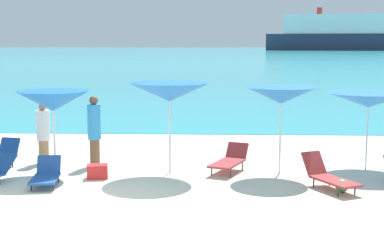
{
  "coord_description": "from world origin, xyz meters",
  "views": [
    {
      "loc": [
        2.73,
        -11.18,
        3.28
      ],
      "look_at": [
        2.13,
        4.1,
        1.2
      ],
      "focal_mm": 52.93,
      "sensor_mm": 36.0,
      "label": 1
    }
  ],
  "objects_px": {
    "umbrella_6": "(281,96)",
    "beachgoer_0": "(43,132)",
    "umbrella_4": "(53,101)",
    "cooler_box": "(97,172)",
    "lounge_chair_7": "(328,175)",
    "beach_ball": "(342,186)",
    "lounge_chair_9": "(46,175)",
    "beachgoer_1": "(94,129)",
    "umbrella_7": "(368,100)",
    "cruise_ship": "(337,34)",
    "umbrella_5": "(170,92)",
    "lounge_chair_5": "(230,160)"
  },
  "relations": [
    {
      "from": "cooler_box",
      "to": "cruise_ship",
      "type": "distance_m",
      "value": 259.96
    },
    {
      "from": "beachgoer_1",
      "to": "lounge_chair_9",
      "type": "bearing_deg",
      "value": -99.1
    },
    {
      "from": "beachgoer_1",
      "to": "cooler_box",
      "type": "relative_size",
      "value": 3.77
    },
    {
      "from": "umbrella_6",
      "to": "beachgoer_0",
      "type": "bearing_deg",
      "value": 170.58
    },
    {
      "from": "umbrella_6",
      "to": "beach_ball",
      "type": "xyz_separation_m",
      "value": [
        1.18,
        -1.78,
        -1.84
      ]
    },
    {
      "from": "umbrella_4",
      "to": "beach_ball",
      "type": "distance_m",
      "value": 7.29
    },
    {
      "from": "umbrella_7",
      "to": "beachgoer_1",
      "type": "relative_size",
      "value": 1.26
    },
    {
      "from": "umbrella_5",
      "to": "umbrella_6",
      "type": "distance_m",
      "value": 2.78
    },
    {
      "from": "umbrella_6",
      "to": "umbrella_4",
      "type": "bearing_deg",
      "value": -178.88
    },
    {
      "from": "umbrella_5",
      "to": "beach_ball",
      "type": "relative_size",
      "value": 7.79
    },
    {
      "from": "umbrella_6",
      "to": "lounge_chair_5",
      "type": "distance_m",
      "value": 2.11
    },
    {
      "from": "umbrella_6",
      "to": "cooler_box",
      "type": "height_order",
      "value": "umbrella_6"
    },
    {
      "from": "umbrella_7",
      "to": "lounge_chair_5",
      "type": "xyz_separation_m",
      "value": [
        -3.62,
        -0.56,
        -1.51
      ]
    },
    {
      "from": "lounge_chair_9",
      "to": "beachgoer_1",
      "type": "relative_size",
      "value": 0.71
    },
    {
      "from": "umbrella_4",
      "to": "cruise_ship",
      "type": "relative_size",
      "value": 0.03
    },
    {
      "from": "beachgoer_1",
      "to": "beach_ball",
      "type": "relative_size",
      "value": 6.37
    },
    {
      "from": "umbrella_4",
      "to": "umbrella_6",
      "type": "distance_m",
      "value": 5.72
    },
    {
      "from": "umbrella_5",
      "to": "beach_ball",
      "type": "distance_m",
      "value": 4.72
    },
    {
      "from": "lounge_chair_5",
      "to": "cruise_ship",
      "type": "bearing_deg",
      "value": 99.86
    },
    {
      "from": "umbrella_6",
      "to": "lounge_chair_9",
      "type": "distance_m",
      "value": 6.0
    },
    {
      "from": "beach_ball",
      "to": "cooler_box",
      "type": "relative_size",
      "value": 0.59
    },
    {
      "from": "lounge_chair_9",
      "to": "umbrella_7",
      "type": "bearing_deg",
      "value": 8.06
    },
    {
      "from": "beachgoer_1",
      "to": "umbrella_7",
      "type": "bearing_deg",
      "value": 8.18
    },
    {
      "from": "cooler_box",
      "to": "umbrella_4",
      "type": "bearing_deg",
      "value": 142.42
    },
    {
      "from": "lounge_chair_5",
      "to": "cooler_box",
      "type": "xyz_separation_m",
      "value": [
        -3.25,
        -0.87,
        -0.13
      ]
    },
    {
      "from": "lounge_chair_5",
      "to": "lounge_chair_9",
      "type": "bearing_deg",
      "value": -137.33
    },
    {
      "from": "umbrella_5",
      "to": "cooler_box",
      "type": "height_order",
      "value": "umbrella_5"
    },
    {
      "from": "umbrella_6",
      "to": "lounge_chair_5",
      "type": "height_order",
      "value": "umbrella_6"
    },
    {
      "from": "lounge_chair_9",
      "to": "beachgoer_1",
      "type": "bearing_deg",
      "value": 65.36
    },
    {
      "from": "beachgoer_0",
      "to": "beachgoer_1",
      "type": "height_order",
      "value": "beachgoer_1"
    },
    {
      "from": "beach_ball",
      "to": "umbrella_6",
      "type": "bearing_deg",
      "value": 123.44
    },
    {
      "from": "beach_ball",
      "to": "cooler_box",
      "type": "xyz_separation_m",
      "value": [
        -5.69,
        1.08,
        0.02
      ]
    },
    {
      "from": "umbrella_6",
      "to": "cruise_ship",
      "type": "xyz_separation_m",
      "value": [
        54.74,
        252.32,
        5.38
      ]
    },
    {
      "from": "beachgoer_0",
      "to": "beach_ball",
      "type": "distance_m",
      "value": 8.08
    },
    {
      "from": "umbrella_5",
      "to": "umbrella_7",
      "type": "height_order",
      "value": "umbrella_5"
    },
    {
      "from": "beachgoer_0",
      "to": "cruise_ship",
      "type": "distance_m",
      "value": 258.66
    },
    {
      "from": "umbrella_6",
      "to": "beachgoer_0",
      "type": "xyz_separation_m",
      "value": [
        -6.36,
        1.05,
        -1.12
      ]
    },
    {
      "from": "umbrella_4",
      "to": "cooler_box",
      "type": "bearing_deg",
      "value": -26.16
    },
    {
      "from": "umbrella_7",
      "to": "cruise_ship",
      "type": "relative_size",
      "value": 0.04
    },
    {
      "from": "umbrella_7",
      "to": "lounge_chair_9",
      "type": "distance_m",
      "value": 8.35
    },
    {
      "from": "umbrella_5",
      "to": "beachgoer_0",
      "type": "bearing_deg",
      "value": 162.71
    },
    {
      "from": "umbrella_7",
      "to": "cooler_box",
      "type": "distance_m",
      "value": 7.2
    },
    {
      "from": "lounge_chair_7",
      "to": "beach_ball",
      "type": "height_order",
      "value": "lounge_chair_7"
    },
    {
      "from": "beach_ball",
      "to": "cruise_ship",
      "type": "height_order",
      "value": "cruise_ship"
    },
    {
      "from": "umbrella_5",
      "to": "lounge_chair_9",
      "type": "relative_size",
      "value": 1.72
    },
    {
      "from": "beach_ball",
      "to": "cooler_box",
      "type": "bearing_deg",
      "value": 169.26
    },
    {
      "from": "umbrella_4",
      "to": "lounge_chair_9",
      "type": "xyz_separation_m",
      "value": [
        0.15,
        -1.31,
        -1.58
      ]
    },
    {
      "from": "lounge_chair_9",
      "to": "beach_ball",
      "type": "xyz_separation_m",
      "value": [
        6.74,
        -0.36,
        -0.1
      ]
    },
    {
      "from": "cooler_box",
      "to": "beachgoer_1",
      "type": "bearing_deg",
      "value": 92.65
    },
    {
      "from": "umbrella_5",
      "to": "lounge_chair_7",
      "type": "xyz_separation_m",
      "value": [
        3.71,
        -1.43,
        -1.76
      ]
    }
  ]
}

